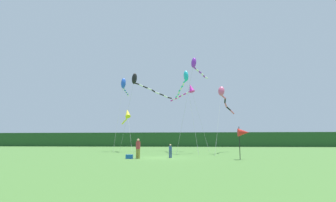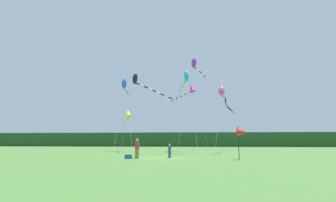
% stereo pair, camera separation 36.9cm
% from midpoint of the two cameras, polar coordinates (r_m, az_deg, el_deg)
% --- Properties ---
extents(ground_plane, '(120.00, 120.00, 0.00)m').
position_cam_midpoint_polar(ground_plane, '(24.27, -1.10, -12.40)').
color(ground_plane, '#477533').
extents(distant_treeline, '(108.00, 2.46, 3.68)m').
position_cam_midpoint_polar(distant_treeline, '(69.09, 3.63, -8.48)').
color(distant_treeline, '#234C23').
rests_on(distant_treeline, ground).
extents(person_adult, '(0.38, 0.38, 1.72)m').
position_cam_midpoint_polar(person_adult, '(23.15, -6.37, -10.14)').
color(person_adult, olive).
rests_on(person_adult, ground).
extents(person_child, '(0.27, 0.27, 1.24)m').
position_cam_midpoint_polar(person_child, '(24.04, 0.80, -10.78)').
color(person_child, '#334C8C').
rests_on(person_child, ground).
extents(cooler_box, '(0.59, 0.37, 0.36)m').
position_cam_midpoint_polar(cooler_box, '(23.16, -8.26, -12.04)').
color(cooler_box, '#1959B2').
rests_on(cooler_box, ground).
extents(banner_flag_pole, '(0.90, 0.70, 2.72)m').
position_cam_midpoint_polar(banner_flag_pole, '(22.85, 16.52, -6.71)').
color(banner_flag_pole, black).
rests_on(banner_flag_pole, ground).
extents(kite_cyan, '(3.29, 10.45, 10.93)m').
position_cam_midpoint_polar(kite_cyan, '(35.20, 4.06, 4.75)').
color(kite_cyan, '#B2B2B2').
rests_on(kite_cyan, ground).
extents(kite_magenta, '(5.88, 5.32, 10.30)m').
position_cam_midpoint_polar(kite_magenta, '(39.96, 5.13, 2.59)').
color(kite_magenta, '#B2B2B2').
rests_on(kite_magenta, ground).
extents(kite_yellow, '(3.38, 6.89, 6.19)m').
position_cam_midpoint_polar(kite_yellow, '(37.39, -8.57, -2.92)').
color(kite_yellow, '#B2B2B2').
rests_on(kite_yellow, ground).
extents(kite_black, '(6.91, 6.08, 11.78)m').
position_cam_midpoint_polar(kite_black, '(39.98, -5.99, 4.25)').
color(kite_black, '#B2B2B2').
rests_on(kite_black, ground).
extents(kite_purple, '(4.07, 6.09, 12.24)m').
position_cam_midpoint_polar(kite_purple, '(33.94, 6.36, 7.91)').
color(kite_purple, '#B2B2B2').
rests_on(kite_purple, ground).
extents(kite_rainbow, '(3.96, 11.42, 8.42)m').
position_cam_midpoint_polar(kite_rainbow, '(33.93, 12.46, 1.21)').
color(kite_rainbow, '#B2B2B2').
rests_on(kite_rainbow, ground).
extents(kite_blue, '(0.72, 7.63, 11.16)m').
position_cam_midpoint_polar(kite_blue, '(40.29, -9.32, 3.62)').
color(kite_blue, '#B2B2B2').
rests_on(kite_blue, ground).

